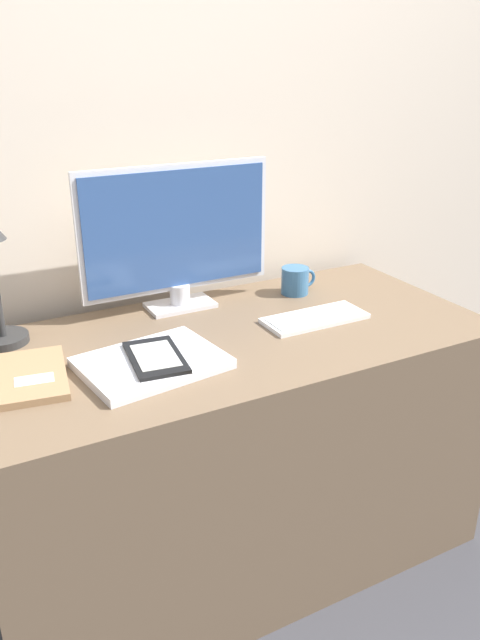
{
  "coord_description": "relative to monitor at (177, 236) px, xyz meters",
  "views": [
    {
      "loc": [
        -0.67,
        -1.14,
        1.37
      ],
      "look_at": [
        -0.0,
        0.12,
        0.77
      ],
      "focal_mm": 35.0,
      "sensor_mm": 36.0,
      "label": 1
    }
  ],
  "objects": [
    {
      "name": "desk",
      "position": [
        0.04,
        -0.24,
        -0.56
      ],
      "size": [
        1.34,
        0.64,
        0.71
      ],
      "color": "brown",
      "rests_on": "ground_plane"
    },
    {
      "name": "ereader",
      "position": [
        -0.2,
        -0.33,
        -0.18
      ],
      "size": [
        0.14,
        0.21,
        0.01
      ],
      "color": "black",
      "rests_on": "laptop"
    },
    {
      "name": "coffee_mug",
      "position": [
        0.35,
        -0.06,
        -0.17
      ],
      "size": [
        0.11,
        0.08,
        0.08
      ],
      "color": "#336089",
      "rests_on": "desk"
    },
    {
      "name": "laptop",
      "position": [
        -0.2,
        -0.32,
        -0.2
      ],
      "size": [
        0.34,
        0.28,
        0.02
      ],
      "color": "silver",
      "rests_on": "desk"
    },
    {
      "name": "wall_back",
      "position": [
        0.04,
        0.16,
        0.28
      ],
      "size": [
        3.6,
        0.05,
        2.4
      ],
      "color": "beige",
      "rests_on": "ground_plane"
    },
    {
      "name": "notebook",
      "position": [
        -0.46,
        -0.25,
        -0.2
      ],
      "size": [
        0.19,
        0.27,
        0.02
      ],
      "color": "#93704C",
      "rests_on": "desk"
    },
    {
      "name": "keyboard",
      "position": [
        0.28,
        -0.27,
        -0.2
      ],
      "size": [
        0.29,
        0.12,
        0.01
      ],
      "color": "silver",
      "rests_on": "desk"
    },
    {
      "name": "ground_plane",
      "position": [
        0.04,
        -0.41,
        -0.92
      ],
      "size": [
        10.0,
        10.0,
        0.0
      ],
      "primitive_type": "plane",
      "color": "#38383D"
    },
    {
      "name": "monitor",
      "position": [
        0.0,
        0.0,
        0.0
      ],
      "size": [
        0.55,
        0.11,
        0.4
      ],
      "color": "silver",
      "rests_on": "desk"
    }
  ]
}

